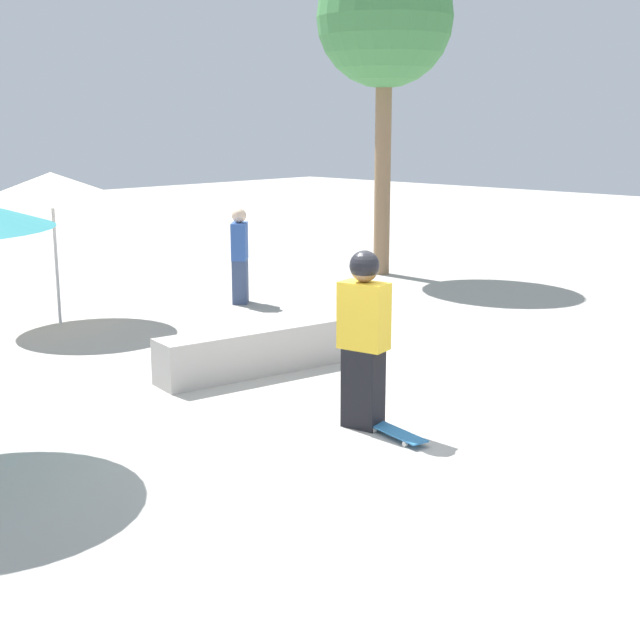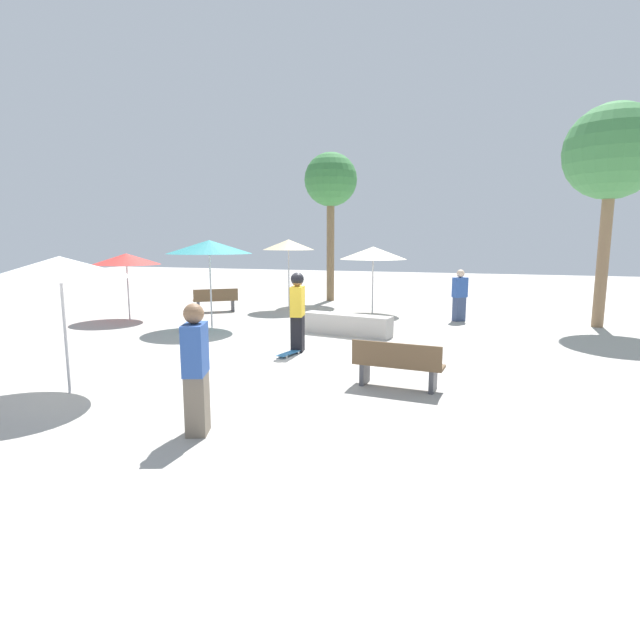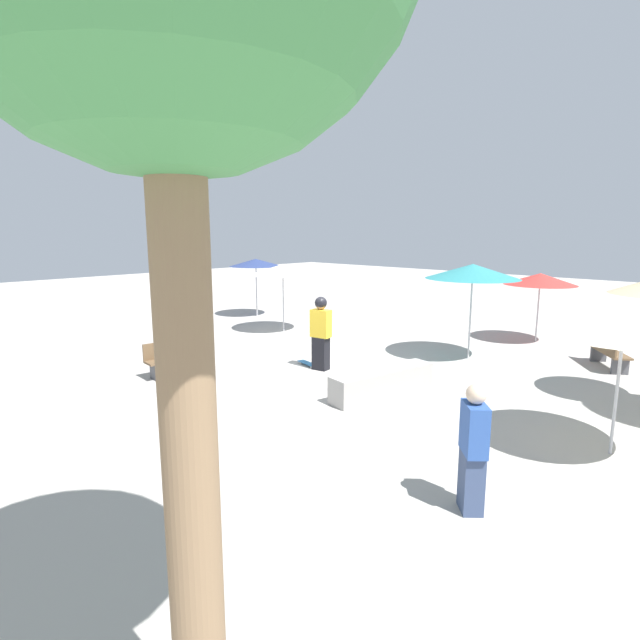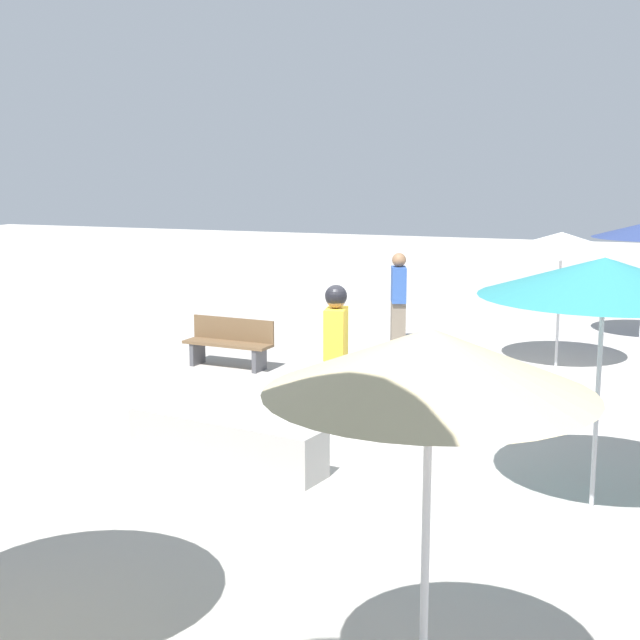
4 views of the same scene
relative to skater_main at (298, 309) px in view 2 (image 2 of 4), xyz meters
The scene contains 15 objects.
ground_plane 1.02m from the skater_main, 126.29° to the left, with size 60.00×60.00×0.00m, color #ADA8A0.
skater_main is the anchor object (origin of this frame).
skateboard 1.06m from the skater_main, 93.73° to the right, with size 0.35×0.82×0.07m.
concrete_ledge 2.53m from the skater_main, 76.53° to the left, with size 2.61×1.00×0.58m.
bench_near 3.58m from the skater_main, 39.32° to the right, with size 1.63×0.58×0.85m.
bench_far 7.39m from the skater_main, 134.83° to the left, with size 1.55×1.30×0.85m.
shade_umbrella_white 5.13m from the skater_main, 121.49° to the right, with size 2.29×2.29×2.35m.
shade_umbrella_cream 6.78m from the skater_main, 87.02° to the left, with size 2.36×2.36×2.38m.
shade_umbrella_teal 4.44m from the skater_main, 148.45° to the left, with size 2.50×2.50×2.61m.
shade_umbrella_tan 7.34m from the skater_main, 113.32° to the left, with size 1.93×1.93×2.63m.
shade_umbrella_red 7.61m from the skater_main, 158.52° to the left, with size 2.18×2.18×2.18m.
palm_tree_left 10.39m from the skater_main, 38.80° to the left, with size 2.72×2.72×6.48m.
palm_tree_far_back 10.80m from the skater_main, 102.60° to the left, with size 2.21×2.21×6.22m.
bystander_watching 5.20m from the skater_main, 84.47° to the right, with size 0.42×0.55×1.79m.
bystander_far 6.75m from the skater_main, 59.73° to the left, with size 0.51×0.49×1.67m.
Camera 2 is at (4.18, -10.92, 2.62)m, focal length 28.00 mm.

